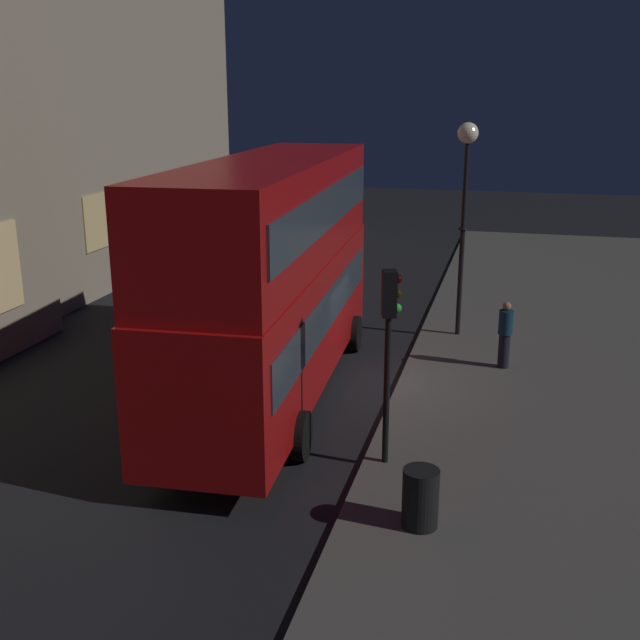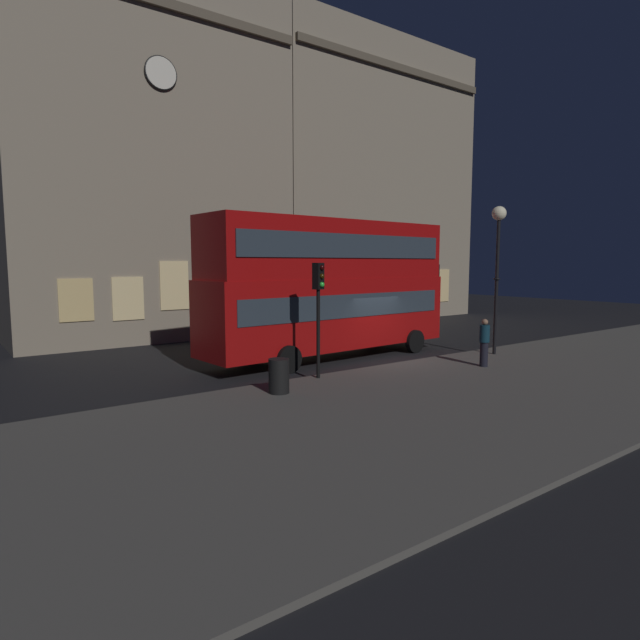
# 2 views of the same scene
# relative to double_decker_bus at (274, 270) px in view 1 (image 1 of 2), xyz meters

# --- Properties ---
(ground_plane) EXTENTS (80.00, 80.00, 0.00)m
(ground_plane) POSITION_rel_double_decker_bus_xyz_m (1.43, -2.03, -3.07)
(ground_plane) COLOR black
(sidewalk_slab) EXTENTS (44.00, 9.47, 0.12)m
(sidewalk_slab) POSITION_rel_double_decker_bus_xyz_m (1.43, -7.43, -3.01)
(sidewalk_slab) COLOR #4C4944
(sidewalk_slab) RESTS_ON ground
(building_plain_facade) EXTENTS (15.97, 8.74, 18.65)m
(building_plain_facade) POSITION_rel_double_decker_bus_xyz_m (12.10, 12.96, 6.25)
(building_plain_facade) COLOR gray
(building_plain_facade) RESTS_ON ground
(double_decker_bus) EXTENTS (11.21, 3.27, 5.53)m
(double_decker_bus) POSITION_rel_double_decker_bus_xyz_m (0.00, 0.00, 0.00)
(double_decker_bus) COLOR #9E0C0C
(double_decker_bus) RESTS_ON ground
(traffic_light_near_kerb) EXTENTS (0.38, 0.39, 3.75)m
(traffic_light_near_kerb) POSITION_rel_double_decker_bus_xyz_m (-2.87, -3.12, -0.25)
(traffic_light_near_kerb) COLOR black
(traffic_light_near_kerb) RESTS_ON sidewalk_slab
(traffic_light_far_side) EXTENTS (0.35, 0.38, 3.79)m
(traffic_light_far_side) POSITION_rel_double_decker_bus_xyz_m (9.31, 2.61, -0.34)
(traffic_light_far_side) COLOR black
(traffic_light_far_side) RESTS_ON ground
(street_lamp) EXTENTS (0.57, 0.57, 6.02)m
(street_lamp) POSITION_rel_double_decker_bus_xyz_m (5.68, -3.77, 1.67)
(street_lamp) COLOR black
(street_lamp) RESTS_ON sidewalk_slab
(pedestrian) EXTENTS (0.36, 0.36, 1.73)m
(pedestrian) POSITION_rel_double_decker_bus_xyz_m (3.10, -5.14, -2.06)
(pedestrian) COLOR black
(pedestrian) RESTS_ON sidewalk_slab
(litter_bin) EXTENTS (0.60, 0.60, 1.00)m
(litter_bin) POSITION_rel_double_decker_bus_xyz_m (-4.98, -4.04, -2.45)
(litter_bin) COLOR black
(litter_bin) RESTS_ON sidewalk_slab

